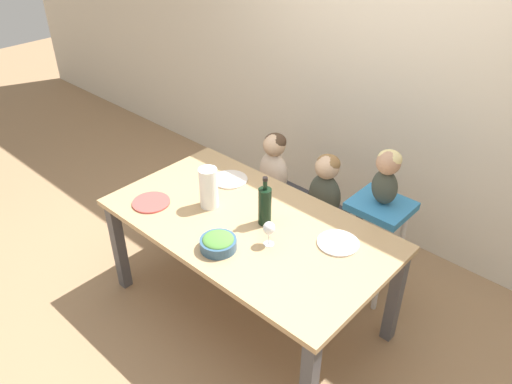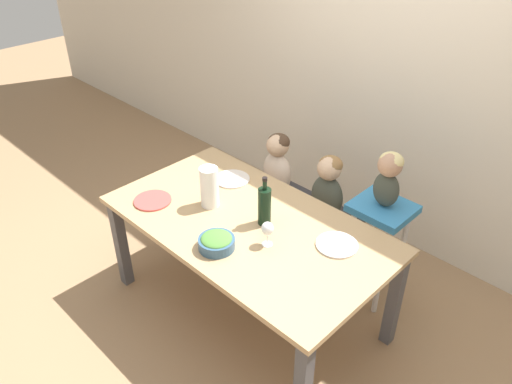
{
  "view_description": "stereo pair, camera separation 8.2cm",
  "coord_description": "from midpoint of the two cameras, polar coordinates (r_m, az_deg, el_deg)",
  "views": [
    {
      "loc": [
        1.67,
        -1.74,
        2.53
      ],
      "look_at": [
        0.0,
        0.07,
        0.92
      ],
      "focal_mm": 35.0,
      "sensor_mm": 36.0,
      "label": 1
    },
    {
      "loc": [
        1.73,
        -1.69,
        2.53
      ],
      "look_at": [
        0.0,
        0.07,
        0.92
      ],
      "focal_mm": 35.0,
      "sensor_mm": 36.0,
      "label": 2
    }
  ],
  "objects": [
    {
      "name": "ground_plane",
      "position": [
        3.5,
        -0.17,
        -13.16
      ],
      "size": [
        14.0,
        14.0,
        0.0
      ],
      "primitive_type": "plane",
      "color": "#9E7A56"
    },
    {
      "name": "wall_back",
      "position": [
        3.76,
        15.67,
        13.68
      ],
      "size": [
        10.0,
        0.06,
        2.7
      ],
      "color": "beige",
      "rests_on": "ground_plane"
    },
    {
      "name": "dining_table",
      "position": [
        3.06,
        -0.19,
        -4.72
      ],
      "size": [
        1.75,
        0.97,
        0.74
      ],
      "color": "tan",
      "rests_on": "ground_plane"
    },
    {
      "name": "chair_far_left",
      "position": [
        3.86,
        2.95,
        -0.8
      ],
      "size": [
        0.43,
        0.39,
        0.44
      ],
      "color": "silver",
      "rests_on": "ground_plane"
    },
    {
      "name": "chair_far_center",
      "position": [
        3.63,
        8.46,
        -3.68
      ],
      "size": [
        0.43,
        0.39,
        0.44
      ],
      "color": "silver",
      "rests_on": "ground_plane"
    },
    {
      "name": "chair_right_highchair",
      "position": [
        3.33,
        14.65,
        -3.82
      ],
      "size": [
        0.37,
        0.33,
        0.75
      ],
      "color": "silver",
      "rests_on": "ground_plane"
    },
    {
      "name": "person_child_left",
      "position": [
        3.69,
        3.11,
        3.42
      ],
      "size": [
        0.25,
        0.17,
        0.48
      ],
      "color": "beige",
      "rests_on": "chair_far_left"
    },
    {
      "name": "person_child_center",
      "position": [
        3.45,
        8.91,
        0.68
      ],
      "size": [
        0.25,
        0.17,
        0.48
      ],
      "color": "#3D4238",
      "rests_on": "chair_far_center"
    },
    {
      "name": "person_baby_right",
      "position": [
        3.12,
        15.66,
        1.88
      ],
      "size": [
        0.17,
        0.16,
        0.37
      ],
      "color": "#3D4238",
      "rests_on": "chair_right_highchair"
    },
    {
      "name": "wine_bottle",
      "position": [
        2.93,
        1.78,
        -1.56
      ],
      "size": [
        0.08,
        0.08,
        0.32
      ],
      "color": "black",
      "rests_on": "dining_table"
    },
    {
      "name": "paper_towel_roll",
      "position": [
        3.09,
        -4.58,
        0.57
      ],
      "size": [
        0.12,
        0.12,
        0.27
      ],
      "color": "white",
      "rests_on": "dining_table"
    },
    {
      "name": "wine_glass_near",
      "position": [
        2.77,
        2.17,
        -4.28
      ],
      "size": [
        0.07,
        0.07,
        0.15
      ],
      "color": "white",
      "rests_on": "dining_table"
    },
    {
      "name": "salad_bowl_large",
      "position": [
        2.8,
        -3.69,
        -5.7
      ],
      "size": [
        0.21,
        0.21,
        0.08
      ],
      "color": "#335675",
      "rests_on": "dining_table"
    },
    {
      "name": "dinner_plate_front_left",
      "position": [
        3.24,
        -11.02,
        -0.96
      ],
      "size": [
        0.24,
        0.24,
        0.01
      ],
      "color": "#D14C47",
      "rests_on": "dining_table"
    },
    {
      "name": "dinner_plate_back_left",
      "position": [
        3.4,
        -2.05,
        1.48
      ],
      "size": [
        0.24,
        0.24,
        0.01
      ],
      "color": "silver",
      "rests_on": "dining_table"
    },
    {
      "name": "dinner_plate_back_right",
      "position": [
        2.87,
        10.04,
        -5.96
      ],
      "size": [
        0.24,
        0.24,
        0.01
      ],
      "color": "silver",
      "rests_on": "dining_table"
    }
  ]
}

